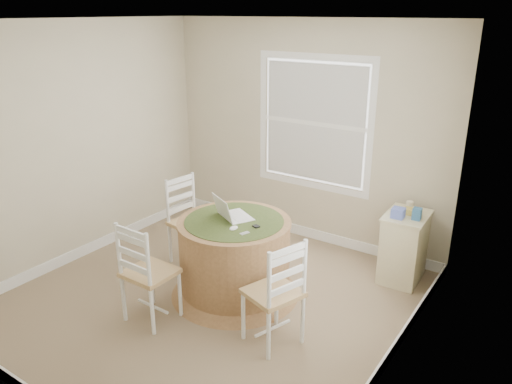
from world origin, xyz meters
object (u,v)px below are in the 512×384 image
Objects in this scene: round_table at (235,254)px; chair_left at (192,222)px; chair_near at (150,272)px; laptop at (233,215)px; corner_chest at (403,247)px; chair_right at (273,292)px.

round_table is 1.34× the size of chair_left.
round_table is 1.34× the size of chair_near.
laptop is at bearing 155.30° from round_table.
laptop is at bearing -141.89° from corner_chest.
laptop is at bearing -109.45° from chair_near.
chair_right is 0.99m from laptop.
round_table is 0.40m from laptop.
chair_left is at bearing -158.40° from corner_chest.
chair_near is 1.14m from chair_right.
chair_left reaches higher than corner_chest.
round_table is 0.86m from chair_near.
round_table is at bearing -114.43° from chair_near.
chair_right is at bearing -11.65° from round_table.
corner_chest is (1.34, 1.15, -0.45)m from laptop.
corner_chest is (2.07, 0.93, -0.11)m from chair_left.
corner_chest is at bearing -179.81° from chair_right.
chair_left is at bearing 11.18° from laptop.
chair_right is 1.75m from corner_chest.
chair_right is (0.72, -0.44, 0.05)m from round_table.
chair_right is at bearing -111.26° from corner_chest.
round_table is at bearing -102.73° from chair_right.
chair_right is at bearing 175.29° from laptop.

